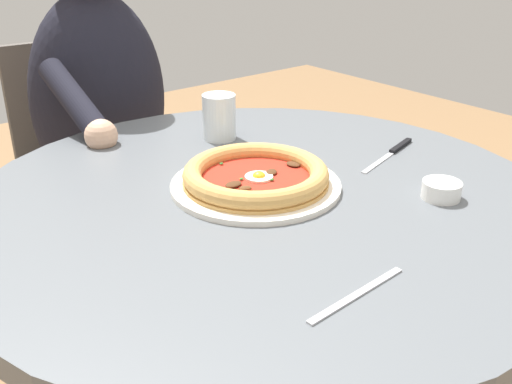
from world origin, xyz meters
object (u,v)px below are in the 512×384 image
(ramekin_capers, at_px, (442,189))
(diner_person, at_px, (107,168))
(water_glass, at_px, (219,120))
(steak_knife, at_px, (395,150))
(dining_table, at_px, (261,252))
(fork_utensil, at_px, (357,295))
(pizza_on_plate, at_px, (256,178))
(cafe_chair_diner, at_px, (89,158))

(ramekin_capers, height_order, diner_person, diner_person)
(water_glass, bearing_deg, steak_knife, 128.03)
(dining_table, bearing_deg, steak_knife, 177.38)
(fork_utensil, bearing_deg, steak_knife, -146.08)
(pizza_on_plate, distance_m, water_glass, 0.27)
(pizza_on_plate, xyz_separation_m, cafe_chair_diner, (-0.04, -0.81, -0.22))
(steak_knife, bearing_deg, ramekin_capers, 58.95)
(diner_person, xyz_separation_m, cafe_chair_diner, (-0.01, -0.14, -0.01))
(pizza_on_plate, bearing_deg, ramekin_capers, 133.19)
(ramekin_capers, height_order, cafe_chair_diner, cafe_chair_diner)
(pizza_on_plate, relative_size, water_glass, 3.11)
(fork_utensil, xyz_separation_m, diner_person, (-0.14, -1.02, -0.19))
(diner_person, bearing_deg, pizza_on_plate, 87.68)
(steak_knife, relative_size, cafe_chair_diner, 0.25)
(steak_knife, xyz_separation_m, cafe_chair_diner, (0.30, -0.86, -0.20))
(pizza_on_plate, height_order, water_glass, water_glass)
(water_glass, height_order, ramekin_capers, water_glass)
(pizza_on_plate, distance_m, fork_utensil, 0.36)
(pizza_on_plate, height_order, cafe_chair_diner, cafe_chair_diner)
(steak_knife, distance_m, fork_utensil, 0.53)
(pizza_on_plate, xyz_separation_m, diner_person, (-0.03, -0.68, -0.21))
(pizza_on_plate, height_order, diner_person, diner_person)
(diner_person, bearing_deg, water_glass, 100.22)
(water_glass, relative_size, ramekin_capers, 1.46)
(fork_utensil, distance_m, diner_person, 1.04)
(ramekin_capers, distance_m, diner_person, 0.95)
(dining_table, bearing_deg, water_glass, -111.85)
(dining_table, bearing_deg, fork_utensil, 71.81)
(pizza_on_plate, bearing_deg, cafe_chair_diner, -92.54)
(steak_knife, relative_size, fork_utensil, 1.20)
(pizza_on_plate, bearing_deg, steak_knife, 173.08)
(water_glass, height_order, steak_knife, water_glass)
(steak_knife, bearing_deg, cafe_chair_diner, -70.86)
(dining_table, height_order, cafe_chair_diner, cafe_chair_diner)
(dining_table, relative_size, diner_person, 0.87)
(steak_knife, distance_m, diner_person, 0.80)
(pizza_on_plate, relative_size, steak_knife, 1.42)
(ramekin_capers, relative_size, diner_person, 0.06)
(ramekin_capers, bearing_deg, diner_person, -78.19)
(cafe_chair_diner, bearing_deg, ramekin_capers, 99.84)
(fork_utensil, bearing_deg, dining_table, -108.19)
(steak_knife, relative_size, ramekin_capers, 3.21)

